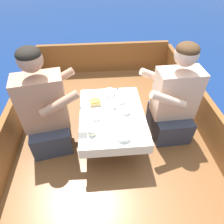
{
  "coord_description": "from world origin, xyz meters",
  "views": [
    {
      "loc": [
        -0.12,
        -1.28,
        1.86
      ],
      "look_at": [
        0.0,
        0.09,
        0.62
      ],
      "focal_mm": 32.0,
      "sensor_mm": 36.0,
      "label": 1
    }
  ],
  "objects_px": {
    "coffee_cup_port": "(126,111)",
    "coffee_cup_center": "(96,116)",
    "sandwich": "(95,102)",
    "coffee_cup_starboard": "(121,100)",
    "person_port": "(46,112)",
    "person_starboard": "(173,102)",
    "tin_can": "(92,132)"
  },
  "relations": [
    {
      "from": "coffee_cup_port",
      "to": "tin_can",
      "type": "bearing_deg",
      "value": -143.3
    },
    {
      "from": "person_port",
      "to": "sandwich",
      "type": "relative_size",
      "value": 8.21
    },
    {
      "from": "coffee_cup_starboard",
      "to": "sandwich",
      "type": "bearing_deg",
      "value": -176.21
    },
    {
      "from": "person_port",
      "to": "person_starboard",
      "type": "distance_m",
      "value": 1.2
    },
    {
      "from": "sandwich",
      "to": "coffee_cup_center",
      "type": "height_order",
      "value": "sandwich"
    },
    {
      "from": "sandwich",
      "to": "tin_can",
      "type": "distance_m",
      "value": 0.39
    },
    {
      "from": "coffee_cup_port",
      "to": "coffee_cup_starboard",
      "type": "relative_size",
      "value": 1.07
    },
    {
      "from": "person_starboard",
      "to": "coffee_cup_port",
      "type": "distance_m",
      "value": 0.47
    },
    {
      "from": "coffee_cup_port",
      "to": "coffee_cup_center",
      "type": "relative_size",
      "value": 0.93
    },
    {
      "from": "sandwich",
      "to": "coffee_cup_starboard",
      "type": "relative_size",
      "value": 1.39
    },
    {
      "from": "person_starboard",
      "to": "sandwich",
      "type": "bearing_deg",
      "value": -7.97
    },
    {
      "from": "coffee_cup_port",
      "to": "coffee_cup_center",
      "type": "distance_m",
      "value": 0.29
    },
    {
      "from": "coffee_cup_center",
      "to": "tin_can",
      "type": "xyz_separation_m",
      "value": [
        -0.04,
        -0.19,
        -0.0
      ]
    },
    {
      "from": "person_starboard",
      "to": "coffee_cup_center",
      "type": "xyz_separation_m",
      "value": [
        -0.75,
        -0.12,
        -0.01
      ]
    },
    {
      "from": "person_port",
      "to": "coffee_cup_center",
      "type": "distance_m",
      "value": 0.46
    },
    {
      "from": "person_port",
      "to": "coffee_cup_port",
      "type": "height_order",
      "value": "person_port"
    },
    {
      "from": "coffee_cup_center",
      "to": "coffee_cup_port",
      "type": "bearing_deg",
      "value": 9.83
    },
    {
      "from": "coffee_cup_port",
      "to": "person_port",
      "type": "bearing_deg",
      "value": 177.89
    },
    {
      "from": "person_port",
      "to": "coffee_cup_port",
      "type": "bearing_deg",
      "value": -11.86
    },
    {
      "from": "coffee_cup_port",
      "to": "tin_can",
      "type": "height_order",
      "value": "coffee_cup_port"
    },
    {
      "from": "coffee_cup_port",
      "to": "coffee_cup_center",
      "type": "bearing_deg",
      "value": -170.17
    },
    {
      "from": "sandwich",
      "to": "coffee_cup_center",
      "type": "bearing_deg",
      "value": -89.69
    },
    {
      "from": "person_port",
      "to": "coffee_cup_center",
      "type": "xyz_separation_m",
      "value": [
        0.45,
        -0.08,
        -0.02
      ]
    },
    {
      "from": "person_starboard",
      "to": "coffee_cup_port",
      "type": "xyz_separation_m",
      "value": [
        -0.47,
        -0.07,
        -0.01
      ]
    },
    {
      "from": "sandwich",
      "to": "coffee_cup_starboard",
      "type": "distance_m",
      "value": 0.26
    },
    {
      "from": "sandwich",
      "to": "tin_can",
      "type": "relative_size",
      "value": 1.85
    },
    {
      "from": "person_starboard",
      "to": "sandwich",
      "type": "distance_m",
      "value": 0.76
    },
    {
      "from": "coffee_cup_center",
      "to": "person_starboard",
      "type": "bearing_deg",
      "value": 8.98
    },
    {
      "from": "coffee_cup_starboard",
      "to": "tin_can",
      "type": "distance_m",
      "value": 0.5
    },
    {
      "from": "person_port",
      "to": "tin_can",
      "type": "xyz_separation_m",
      "value": [
        0.41,
        -0.27,
        -0.02
      ]
    },
    {
      "from": "coffee_cup_port",
      "to": "person_starboard",
      "type": "bearing_deg",
      "value": 8.47
    },
    {
      "from": "sandwich",
      "to": "coffee_cup_port",
      "type": "relative_size",
      "value": 1.3
    }
  ]
}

